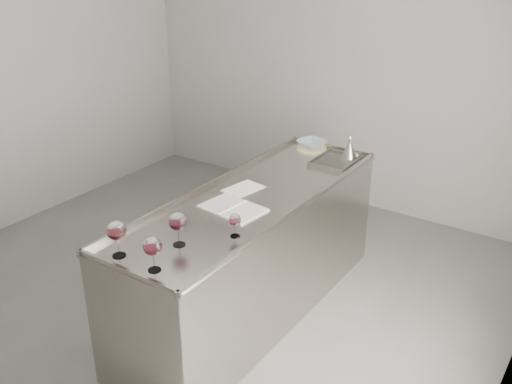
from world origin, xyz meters
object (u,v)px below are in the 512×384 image
Objects in this scene: wine_glass_left at (116,231)px; notebook at (233,208)px; wine_glass_small at (235,221)px; ceramic_bowl at (312,144)px; wine_glass_right at (153,247)px; counter at (253,255)px; wine_glass_middle at (178,222)px; wine_funnel at (349,150)px.

wine_glass_left is 0.51× the size of notebook.
wine_glass_small reaches higher than ceramic_bowl.
ceramic_bowl is at bearing 102.25° from notebook.
ceramic_bowl is (0.04, 2.16, -0.11)m from wine_glass_left.
wine_glass_left reaches higher than wine_glass_small.
wine_glass_left is at bearing -91.07° from ceramic_bowl.
notebook is 1.32m from ceramic_bowl.
notebook is (-0.10, 0.85, -0.14)m from wine_glass_right.
wine_glass_small is at bearing -77.10° from ceramic_bowl.
wine_glass_right is 0.86m from notebook.
counter is at bearing 95.26° from wine_glass_right.
ceramic_bowl is (-0.23, 2.16, -0.10)m from wine_glass_right.
wine_glass_left reaches higher than wine_glass_middle.
wine_glass_small is (0.21, 0.27, -0.04)m from wine_glass_middle.
notebook is at bearing -84.21° from ceramic_bowl.
wine_glass_small is 0.75× the size of wine_funnel.
wine_glass_middle is 0.58m from notebook.
wine_funnel reaches higher than ceramic_bowl.
ceramic_bowl is 1.16× the size of wine_funnel.
wine_glass_small is at bearing 76.20° from wine_glass_right.
counter is 11.90× the size of wine_glass_right.
wine_glass_right is at bearing -75.49° from wine_glass_middle.
wine_funnel is at bearing 86.93° from wine_glass_right.
wine_funnel is (0.35, 0.00, 0.01)m from ceramic_bowl.
wine_glass_left is (-0.17, -1.08, 0.62)m from counter.
wine_glass_left is 0.35m from wine_glass_middle.
wine_glass_middle reaches higher than wine_glass_right.
wine_funnel is at bearing 0.00° from ceramic_bowl.
wine_glass_middle is 1.40× the size of wine_glass_small.
counter is 5.58× the size of notebook.
notebook is at bearing 128.64° from wine_glass_small.
ceramic_bowl is 0.35m from wine_funnel.
wine_glass_right is 1.01× the size of wine_funnel.
wine_funnel reaches higher than counter.
wine_glass_right reaches higher than wine_funnel.
wine_funnel is at bearing 84.21° from wine_glass_middle.
wine_glass_middle is 1.88m from ceramic_bowl.
counter is at bearing 80.94° from wine_glass_left.
counter is 0.81m from wine_glass_small.
counter is at bearing 114.11° from wine_glass_small.
counter is 12.03× the size of wine_funnel.
counter reaches higher than notebook.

